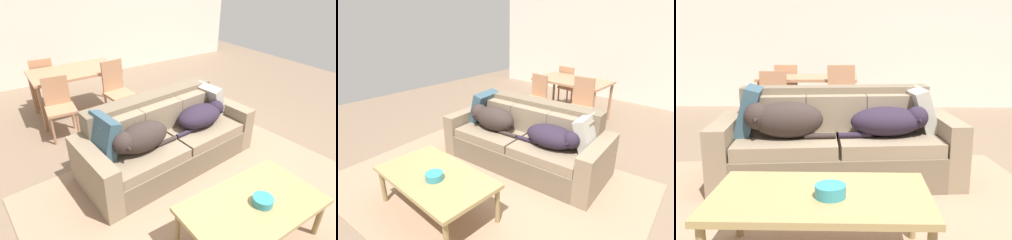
# 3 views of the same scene
# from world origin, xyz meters

# --- Properties ---
(ground_plane) EXTENTS (10.00, 10.00, 0.00)m
(ground_plane) POSITION_xyz_m (0.00, 0.00, 0.00)
(ground_plane) COLOR #7E6752
(back_partition) EXTENTS (8.00, 0.12, 2.70)m
(back_partition) POSITION_xyz_m (0.00, 4.00, 1.35)
(back_partition) COLOR silver
(back_partition) RESTS_ON ground
(area_rug) EXTENTS (3.77, 2.99, 0.01)m
(area_rug) POSITION_xyz_m (-0.28, -0.63, 0.01)
(area_rug) COLOR #9E7D61
(area_rug) RESTS_ON ground
(couch) EXTENTS (2.27, 1.11, 0.85)m
(couch) POSITION_xyz_m (-0.29, 0.16, 0.33)
(couch) COLOR #6F604C
(couch) RESTS_ON ground
(dog_on_left_cushion) EXTENTS (0.80, 0.42, 0.32)m
(dog_on_left_cushion) POSITION_xyz_m (-0.75, -0.05, 0.61)
(dog_on_left_cushion) COLOR #332925
(dog_on_left_cushion) RESTS_ON couch
(dog_on_right_cushion) EXTENTS (0.81, 0.45, 0.27)m
(dog_on_right_cushion) POSITION_xyz_m (0.20, 0.06, 0.58)
(dog_on_right_cushion) COLOR #281F2F
(dog_on_right_cushion) RESTS_ON couch
(throw_pillow_by_left_arm) EXTENTS (0.31, 0.48, 0.47)m
(throw_pillow_by_left_arm) POSITION_xyz_m (-1.10, 0.13, 0.65)
(throw_pillow_by_left_arm) COLOR #334F5D
(throw_pillow_by_left_arm) RESTS_ON couch
(throw_pillow_by_right_arm) EXTENTS (0.30, 0.45, 0.44)m
(throw_pillow_by_right_arm) POSITION_xyz_m (0.52, 0.29, 0.63)
(throw_pillow_by_right_arm) COLOR #AAA89A
(throw_pillow_by_right_arm) RESTS_ON couch
(coffee_table) EXTENTS (1.26, 0.71, 0.45)m
(coffee_table) POSITION_xyz_m (-0.32, -1.29, 0.41)
(coffee_table) COLOR tan
(coffee_table) RESTS_ON ground
(bowl_on_coffee_table) EXTENTS (0.18, 0.18, 0.07)m
(bowl_on_coffee_table) POSITION_xyz_m (-0.26, -1.33, 0.48)
(bowl_on_coffee_table) COLOR teal
(bowl_on_coffee_table) RESTS_ON coffee_table
(dining_table) EXTENTS (1.37, 0.83, 0.76)m
(dining_table) POSITION_xyz_m (-0.77, 2.15, 0.69)
(dining_table) COLOR tan
(dining_table) RESTS_ON ground
(dining_chair_near_left) EXTENTS (0.43, 0.43, 0.88)m
(dining_chair_near_left) POSITION_xyz_m (-1.20, 1.56, 0.49)
(dining_chair_near_left) COLOR tan
(dining_chair_near_left) RESTS_ON ground
(dining_chair_near_right) EXTENTS (0.44, 0.44, 0.96)m
(dining_chair_near_right) POSITION_xyz_m (-0.28, 1.61, 0.53)
(dining_chair_near_right) COLOR tan
(dining_chair_near_right) RESTS_ON ground
(dining_chair_far_left) EXTENTS (0.43, 0.43, 0.89)m
(dining_chair_far_left) POSITION_xyz_m (-1.18, 2.72, 0.49)
(dining_chair_far_left) COLOR tan
(dining_chair_far_left) RESTS_ON ground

